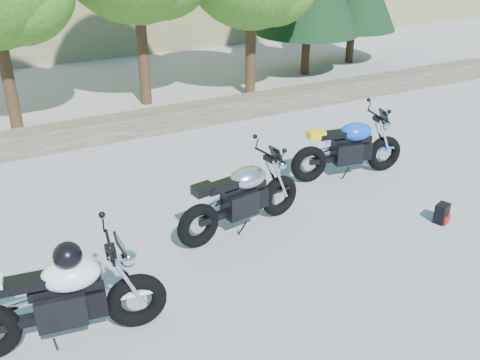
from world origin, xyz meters
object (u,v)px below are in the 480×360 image
(silver_bike, at_px, (242,198))
(blue_bike, at_px, (349,148))
(white_bike, at_px, (60,297))
(backpack, at_px, (442,214))

(silver_bike, bearing_deg, blue_bike, 7.33)
(silver_bike, height_order, white_bike, white_bike)
(silver_bike, relative_size, backpack, 7.03)
(silver_bike, distance_m, backpack, 3.28)
(blue_bike, bearing_deg, white_bike, -150.48)
(silver_bike, bearing_deg, white_bike, -166.10)
(white_bike, height_order, blue_bike, white_bike)
(white_bike, height_order, backpack, white_bike)
(blue_bike, relative_size, backpack, 7.08)
(silver_bike, xyz_separation_m, white_bike, (-2.96, -1.29, 0.09))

